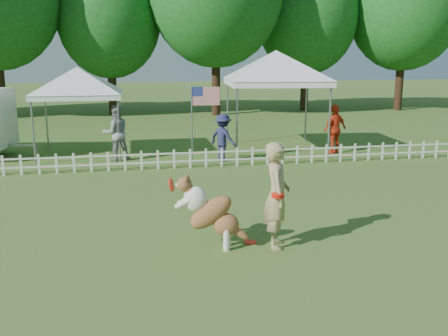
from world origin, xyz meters
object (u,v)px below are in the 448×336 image
object	(u,v)px
flag_pole	(192,125)
spectator_c	(335,129)
frisbee_on_turf	(250,242)
handler	(277,195)
spectator_b	(223,138)
dog	(212,213)
canopy_tent_right	(275,102)
canopy_tent_left	(80,113)
spectator_a	(116,133)

from	to	relation	value
flag_pole	spectator_c	bearing A→B (deg)	10.19
frisbee_on_turf	handler	bearing A→B (deg)	-30.65
frisbee_on_turf	spectator_b	xyz separation A→B (m)	(0.88, 7.46, 0.77)
dog	canopy_tent_right	distance (m)	9.91
spectator_b	spectator_c	xyz separation A→B (m)	(4.17, 0.56, 0.09)
canopy_tent_left	canopy_tent_right	bearing A→B (deg)	-2.77
flag_pole	canopy_tent_right	bearing A→B (deg)	29.53
canopy_tent_left	spectator_b	distance (m)	5.12
handler	dog	bearing A→B (deg)	95.13
frisbee_on_turf	spectator_c	xyz separation A→B (m)	(5.05, 8.02, 0.86)
handler	dog	world-z (taller)	handler
dog	flag_pole	size ratio (longest dim) A/B	0.53
canopy_tent_left	canopy_tent_right	size ratio (longest dim) A/B	0.85
spectator_a	spectator_b	size ratio (longest dim) A/B	1.18
frisbee_on_turf	spectator_c	size ratio (longest dim) A/B	0.14
dog	flag_pole	distance (m)	7.43
canopy_tent_right	flag_pole	xyz separation A→B (m)	(-3.26, -1.69, -0.51)
frisbee_on_turf	flag_pole	xyz separation A→B (m)	(-0.17, 7.29, 1.25)
spectator_a	spectator_c	distance (m)	7.66
spectator_b	canopy_tent_right	bearing A→B (deg)	-95.64
flag_pole	spectator_b	xyz separation A→B (m)	(1.05, 0.17, -0.48)
canopy_tent_right	frisbee_on_turf	bearing A→B (deg)	-103.62
spectator_a	spectator_b	distance (m)	3.56
handler	spectator_a	bearing A→B (deg)	32.28
flag_pole	handler	bearing A→B (deg)	-83.30
handler	canopy_tent_right	distance (m)	9.64
handler	spectator_b	xyz separation A→B (m)	(0.45, 7.71, -0.19)
flag_pole	spectator_b	world-z (taller)	flag_pole
dog	frisbee_on_turf	xyz separation A→B (m)	(0.74, 0.10, -0.66)
frisbee_on_turf	spectator_b	bearing A→B (deg)	83.31
handler	frisbee_on_turf	xyz separation A→B (m)	(-0.42, 0.25, -0.96)
handler	canopy_tent_left	world-z (taller)	canopy_tent_left
spectator_a	frisbee_on_turf	bearing A→B (deg)	93.54
spectator_a	spectator_b	xyz separation A→B (m)	(3.48, -0.76, -0.14)
handler	frisbee_on_turf	distance (m)	1.08
canopy_tent_right	spectator_c	world-z (taller)	canopy_tent_right
dog	spectator_a	size ratio (longest dim) A/B	0.72
flag_pole	spectator_a	size ratio (longest dim) A/B	1.37
dog	spectator_a	distance (m)	8.52
canopy_tent_left	spectator_a	world-z (taller)	canopy_tent_left
handler	spectator_a	world-z (taller)	handler
handler	frisbee_on_turf	size ratio (longest dim) A/B	8.23
handler	frisbee_on_turf	world-z (taller)	handler
canopy_tent_right	spectator_a	distance (m)	5.81
flag_pole	spectator_c	size ratio (longest dim) A/B	1.45
spectator_a	spectator_c	xyz separation A→B (m)	(7.65, -0.19, -0.05)
frisbee_on_turf	canopy_tent_right	distance (m)	9.65
dog	spectator_c	distance (m)	9.98
spectator_c	handler	bearing A→B (deg)	37.55
dog	canopy_tent_right	xyz separation A→B (m)	(3.83, 9.07, 1.11)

